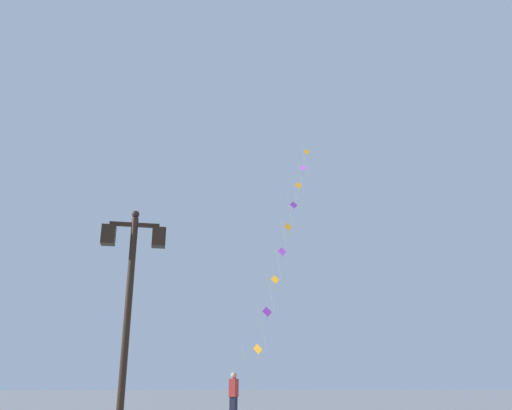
% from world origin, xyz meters
% --- Properties ---
extents(twin_lantern_lamp_post, '(1.30, 0.28, 4.79)m').
position_xyz_m(twin_lantern_lamp_post, '(-1.85, 8.44, 3.31)').
color(twin_lantern_lamp_post, black).
rests_on(twin_lantern_lamp_post, ground_plane).
extents(kite_train, '(6.52, 10.83, 16.80)m').
position_xyz_m(kite_train, '(5.46, 24.20, 8.82)').
color(kite_train, brown).
rests_on(kite_train, ground_plane).
extents(kite_flyer, '(0.43, 0.61, 1.71)m').
position_xyz_m(kite_flyer, '(1.61, 16.99, 0.90)').
color(kite_flyer, '#1E1E2D').
rests_on(kite_flyer, ground_plane).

